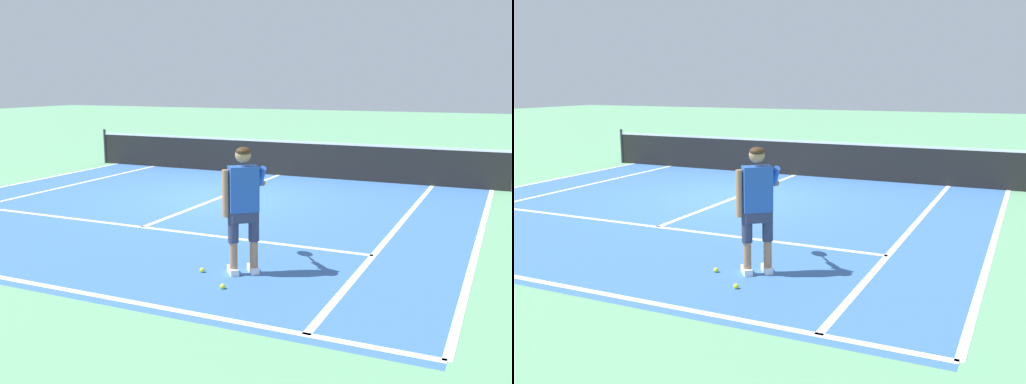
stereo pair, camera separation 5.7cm
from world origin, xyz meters
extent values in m
plane|color=#609E70|center=(0.00, 0.00, 0.00)|extent=(80.00, 80.00, 0.00)
cube|color=#3866A8|center=(0.00, -1.25, 0.00)|extent=(10.98, 9.79, 0.00)
cube|color=white|center=(0.00, -5.95, 0.00)|extent=(10.98, 0.10, 0.01)
cube|color=white|center=(0.00, -2.96, 0.00)|extent=(8.23, 0.10, 0.01)
cube|color=white|center=(0.00, 0.24, 0.00)|extent=(0.10, 6.40, 0.01)
cube|color=white|center=(-4.12, -1.25, 0.00)|extent=(0.10, 9.39, 0.01)
cube|color=white|center=(4.12, -1.25, 0.00)|extent=(0.10, 9.39, 0.01)
cube|color=white|center=(5.49, -1.25, 0.00)|extent=(0.10, 9.39, 0.01)
cylinder|color=#333338|center=(-5.94, 3.44, 0.54)|extent=(0.08, 0.08, 1.07)
cube|color=black|center=(0.00, 3.44, 0.46)|extent=(11.84, 0.02, 0.91)
cube|color=white|center=(0.00, 3.44, 0.94)|extent=(11.84, 0.03, 0.06)
cube|color=white|center=(2.58, -4.55, 0.04)|extent=(0.26, 0.29, 0.09)
cube|color=white|center=(2.80, -4.37, 0.04)|extent=(0.26, 0.29, 0.09)
cylinder|color=#A37556|center=(2.61, -4.58, 0.27)|extent=(0.11, 0.11, 0.36)
cylinder|color=#2D3351|center=(2.61, -4.58, 0.66)|extent=(0.14, 0.14, 0.41)
cylinder|color=#A37556|center=(2.83, -4.40, 0.27)|extent=(0.11, 0.11, 0.36)
cylinder|color=#2D3351|center=(2.83, -4.40, 0.66)|extent=(0.14, 0.14, 0.41)
cube|color=#2D3351|center=(2.72, -4.49, 0.82)|extent=(0.39, 0.37, 0.20)
cube|color=#234CAD|center=(2.72, -4.49, 1.16)|extent=(0.43, 0.41, 0.60)
cylinder|color=#A37556|center=(2.53, -4.64, 1.11)|extent=(0.09, 0.09, 0.62)
cylinder|color=#234CAD|center=(2.87, -4.25, 1.31)|extent=(0.23, 0.26, 0.29)
cylinder|color=#A37556|center=(2.77, -4.06, 1.17)|extent=(0.24, 0.28, 0.14)
sphere|color=#A37556|center=(2.71, -4.48, 1.60)|extent=(0.21, 0.21, 0.21)
ellipsoid|color=#382314|center=(2.72, -4.50, 1.66)|extent=(0.28, 0.28, 0.12)
cylinder|color=#232326|center=(2.64, -3.88, 1.14)|extent=(0.15, 0.18, 0.03)
cylinder|color=black|center=(2.55, -3.77, 1.14)|extent=(0.08, 0.09, 0.02)
torus|color=black|center=(2.43, -3.62, 1.14)|extent=(0.21, 0.25, 0.30)
cylinder|color=silver|center=(2.43, -3.62, 1.14)|extent=(0.16, 0.20, 0.25)
sphere|color=#CCE02D|center=(2.18, -4.67, 0.03)|extent=(0.07, 0.07, 0.07)
sphere|color=#CCE02D|center=(2.72, -5.11, 0.03)|extent=(0.07, 0.07, 0.07)
camera|label=1|loc=(5.91, -11.14, 2.53)|focal=40.38mm
camera|label=2|loc=(5.96, -11.12, 2.53)|focal=40.38mm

